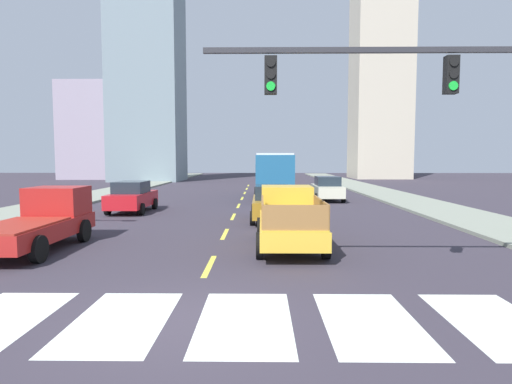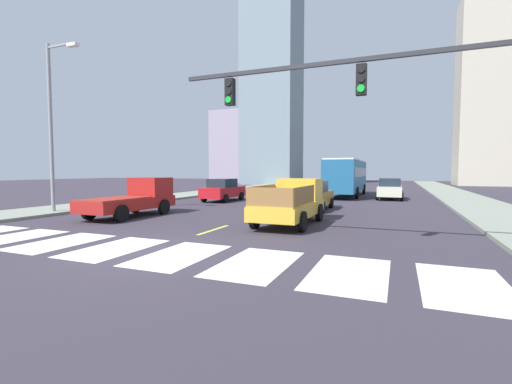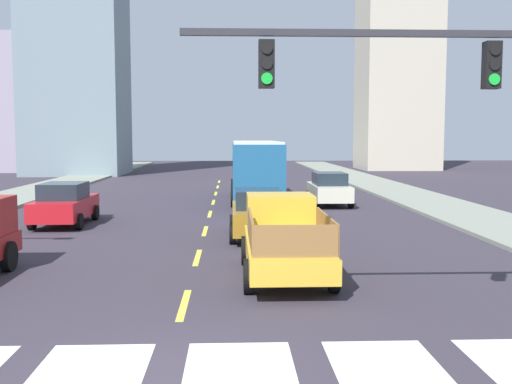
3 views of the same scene
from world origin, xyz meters
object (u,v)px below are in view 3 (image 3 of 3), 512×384
at_px(pickup_stakebed, 284,238).
at_px(sedan_mid, 329,189).
at_px(city_bus, 255,166).
at_px(sedan_near_right, 258,213).
at_px(sedan_near_left, 65,204).

bearing_deg(pickup_stakebed, sedan_mid, 76.86).
relative_size(city_bus, sedan_mid, 2.45).
distance_m(pickup_stakebed, sedan_near_right, 5.66).
height_order(sedan_mid, sedan_near_left, same).
xyz_separation_m(pickup_stakebed, sedan_near_left, (-8.13, 8.97, -0.08)).
xyz_separation_m(pickup_stakebed, sedan_near_right, (-0.43, 5.65, -0.08)).
relative_size(pickup_stakebed, city_bus, 0.48).
distance_m(pickup_stakebed, sedan_mid, 15.94).
distance_m(sedan_near_right, sedan_near_left, 8.39).
xyz_separation_m(sedan_mid, sedan_near_left, (-11.84, -6.54, 0.00)).
height_order(pickup_stakebed, city_bus, city_bus).
relative_size(sedan_mid, sedan_near_right, 1.00).
height_order(city_bus, sedan_near_right, city_bus).
height_order(pickup_stakebed, sedan_mid, pickup_stakebed).
relative_size(city_bus, sedan_near_left, 2.45).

